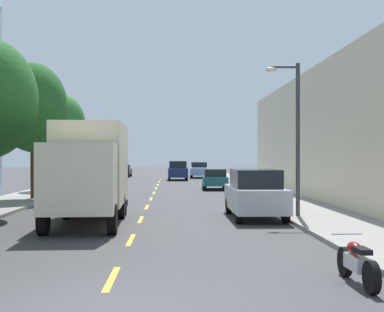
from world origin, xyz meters
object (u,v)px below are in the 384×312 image
parked_motorcycle (357,263)px  delivery_box_truck (90,168)px  parked_hatchback_teal (215,179)px  parked_suv_charcoal (71,182)px  parked_sedan_black (123,170)px  street_tree_third (33,108)px  street_tree_farthest (62,124)px  parked_wagon_champagne (105,176)px  parked_suv_silver (255,193)px  street_lamp (294,126)px  parked_pickup_sky (199,170)px  moving_navy_sedan (178,170)px

parked_motorcycle → delivery_box_truck: bearing=123.8°
parked_hatchback_teal → parked_suv_charcoal: size_ratio=0.84×
parked_motorcycle → parked_sedan_black: bearing=100.0°
street_tree_third → street_tree_farthest: bearing=90.0°
parked_suv_charcoal → parked_hatchback_teal: bearing=45.4°
delivery_box_truck → parked_wagon_champagne: delivery_box_truck is taller
parked_suv_silver → parked_wagon_champagne: bearing=110.7°
street_tree_farthest → parked_motorcycle: size_ratio=3.20×
parked_motorcycle → parked_suv_charcoal: bearing=114.6°
street_tree_farthest → parked_suv_silver: size_ratio=1.37×
street_tree_farthest → street_lamp: bearing=-53.4°
parked_pickup_sky → parked_suv_charcoal: size_ratio=1.10×
street_tree_third → parked_suv_charcoal: size_ratio=1.53×
parked_hatchback_teal → moving_navy_sedan: 15.61m
parked_hatchback_teal → moving_navy_sedan: bearing=99.4°
street_tree_third → parked_suv_silver: 14.43m
street_lamp → parked_hatchback_teal: 18.78m
street_tree_farthest → delivery_box_truck: size_ratio=0.87×
street_tree_farthest → parked_motorcycle: street_tree_farthest is taller
parked_suv_silver → parked_motorcycle: (0.26, -10.95, -0.58)m
street_tree_third → moving_navy_sedan: street_tree_third is taller
street_lamp → parked_suv_charcoal: bearing=137.4°
street_lamp → moving_navy_sedan: street_lamp is taller
parked_suv_charcoal → parked_wagon_champagne: (0.18, 13.99, -0.18)m
parked_sedan_black → parked_pickup_sky: bearing=-15.1°
parked_motorcycle → moving_navy_sedan: bearing=93.8°
delivery_box_truck → parked_motorcycle: bearing=-56.2°
delivery_box_truck → parked_suv_charcoal: 10.72m
street_tree_third → parked_hatchback_teal: (10.74, 9.56, -4.34)m
street_lamp → parked_motorcycle: bearing=-96.4°
parked_suv_silver → delivery_box_truck: bearing=-169.5°
delivery_box_truck → moving_navy_sedan: bearing=84.1°
parked_suv_silver → parked_wagon_champagne: (-8.77, 23.16, -0.18)m
street_lamp → parked_motorcycle: 11.10m
delivery_box_truck → street_lamp: bearing=5.6°
street_tree_farthest → parked_hatchback_teal: bearing=10.0°
parked_suv_silver → parked_pickup_sky: bearing=90.3°
parked_wagon_champagne → parked_motorcycle: parked_wagon_champagne is taller
parked_pickup_sky → parked_motorcycle: parked_pickup_sky is taller
parked_wagon_champagne → parked_motorcycle: (9.04, -34.12, -0.39)m
street_tree_farthest → parked_hatchback_teal: street_tree_farthest is taller
parked_sedan_black → moving_navy_sedan: 10.27m
parked_sedan_black → moving_navy_sedan: size_ratio=0.94×
delivery_box_truck → parked_motorcycle: delivery_box_truck is taller
street_tree_farthest → parked_suv_silver: bearing=-56.1°
street_tree_farthest → delivery_box_truck: 18.16m
street_tree_third → street_tree_farthest: (0.00, 7.68, -0.46)m
parked_pickup_sky → moving_navy_sedan: (-2.48, -5.75, 0.16)m
parked_suv_silver → moving_navy_sedan: (-2.69, 33.49, 0.00)m
street_tree_third → parked_sedan_black: 33.41m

